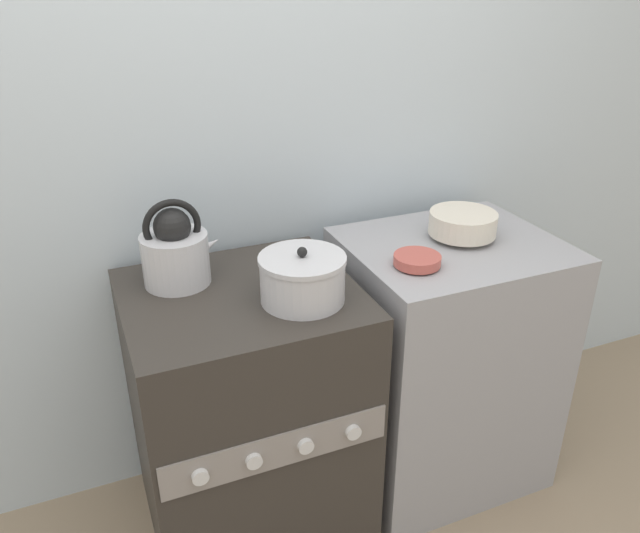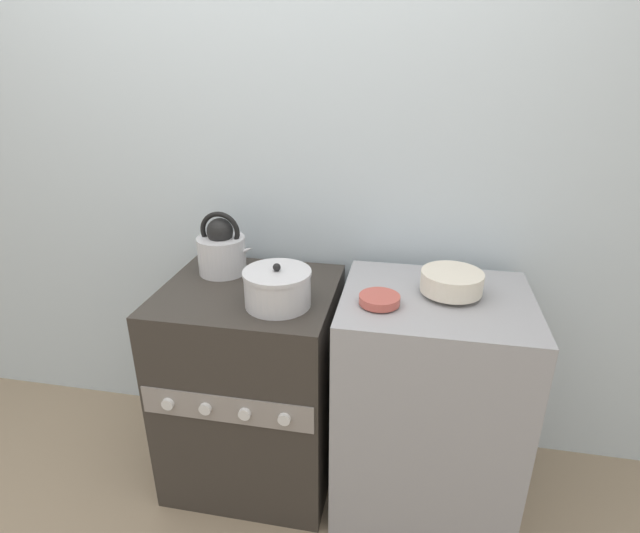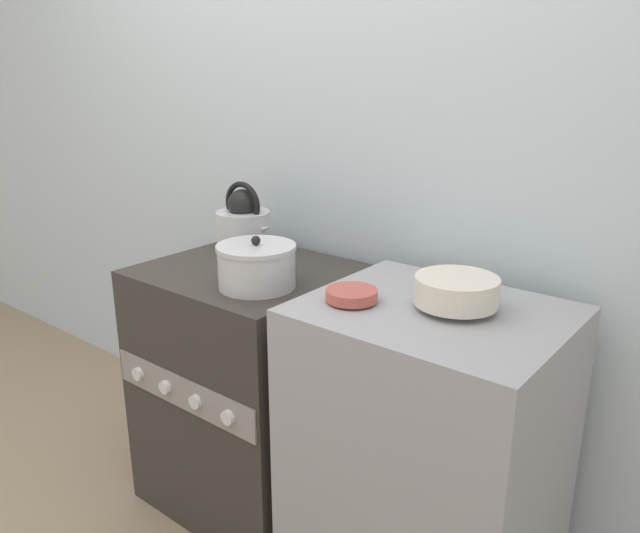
% 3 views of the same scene
% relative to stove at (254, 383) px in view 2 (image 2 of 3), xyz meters
% --- Properties ---
extents(ground_plane, '(12.00, 12.00, 0.00)m').
position_rel_stove_xyz_m(ground_plane, '(0.00, -0.30, -0.44)').
color(ground_plane, gray).
extents(wall_back, '(7.00, 0.06, 2.50)m').
position_rel_stove_xyz_m(wall_back, '(0.00, 0.37, 0.81)').
color(wall_back, silver).
rests_on(wall_back, ground_plane).
extents(stove, '(0.66, 0.62, 0.87)m').
position_rel_stove_xyz_m(stove, '(0.00, 0.00, 0.00)').
color(stove, '#332D28').
rests_on(stove, ground_plane).
extents(counter, '(0.67, 0.56, 0.91)m').
position_rel_stove_xyz_m(counter, '(0.71, -0.02, 0.02)').
color(counter, '#99999E').
rests_on(counter, ground_plane).
extents(kettle, '(0.24, 0.19, 0.26)m').
position_rel_stove_xyz_m(kettle, '(-0.15, 0.13, 0.53)').
color(kettle, silver).
rests_on(kettle, stove).
extents(cooking_pot, '(0.24, 0.24, 0.16)m').
position_rel_stove_xyz_m(cooking_pot, '(0.15, -0.11, 0.50)').
color(cooking_pot, silver).
rests_on(cooking_pot, stove).
extents(enamel_bowl, '(0.22, 0.22, 0.09)m').
position_rel_stove_xyz_m(enamel_bowl, '(0.75, 0.01, 0.52)').
color(enamel_bowl, beige).
rests_on(enamel_bowl, counter).
extents(small_ceramic_bowl, '(0.14, 0.14, 0.04)m').
position_rel_stove_xyz_m(small_ceramic_bowl, '(0.51, -0.11, 0.49)').
color(small_ceramic_bowl, '#B75147').
rests_on(small_ceramic_bowl, counter).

